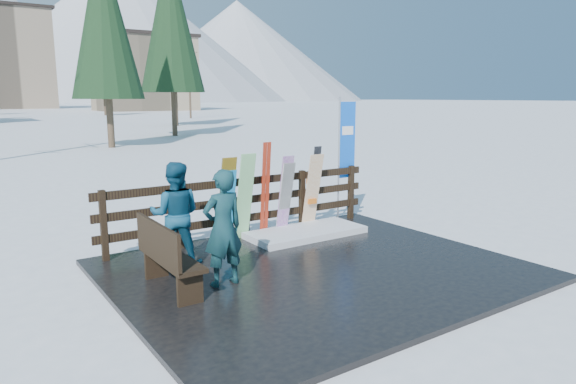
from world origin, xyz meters
TOP-DOWN VIEW (x-y plane):
  - ground at (0.00, 0.00)m, footprint 700.00×700.00m
  - deck at (0.00, 0.00)m, footprint 6.00×5.00m
  - fence at (0.00, 2.20)m, footprint 5.60×0.10m
  - snow_patch at (0.96, 1.60)m, footprint 2.25×1.00m
  - bench at (-2.27, 0.37)m, footprint 0.41×1.50m
  - snowboard_0 at (-0.51, 1.98)m, footprint 0.28×0.28m
  - snowboard_1 at (-0.14, 1.98)m, footprint 0.30×0.37m
  - snowboard_2 at (-0.52, 1.98)m, footprint 0.28×0.35m
  - snowboard_3 at (0.74, 1.98)m, footprint 0.25×0.28m
  - snowboard_4 at (0.75, 1.98)m, footprint 0.26×0.32m
  - snowboard_5 at (1.40, 1.98)m, footprint 0.31×0.33m
  - ski_pair_a at (0.34, 2.05)m, footprint 0.16×0.18m
  - ski_pair_b at (1.50, 2.05)m, footprint 0.17×0.24m
  - rental_flag at (2.46, 2.25)m, footprint 0.45×0.04m
  - person_front at (-1.52, 0.16)m, footprint 0.61×0.42m
  - person_back at (-1.74, 1.32)m, footprint 1.00×0.93m
  - trees at (4.70, 46.96)m, footprint 41.96×68.63m

SIDE VIEW (x-z plane):
  - ground at x=0.00m, z-range 0.00..0.00m
  - deck at x=0.00m, z-range 0.00..0.08m
  - snow_patch at x=0.96m, z-range 0.08..0.20m
  - bench at x=-2.27m, z-range 0.11..1.08m
  - fence at x=0.00m, z-range 0.16..1.31m
  - snowboard_0 at x=-0.51m, z-range 0.08..1.42m
  - snowboard_4 at x=0.75m, z-range 0.08..1.46m
  - snowboard_5 at x=1.40m, z-range 0.08..1.58m
  - snowboard_3 at x=0.74m, z-range 0.08..1.59m
  - snowboard_2 at x=-0.52m, z-range 0.08..1.65m
  - snowboard_1 at x=-0.14m, z-range 0.08..1.69m
  - person_back at x=-1.74m, z-range 0.08..1.71m
  - person_front at x=-1.52m, z-range 0.08..1.72m
  - ski_pair_b at x=1.50m, z-range 0.08..1.72m
  - ski_pair_a at x=0.34m, z-range 0.08..1.86m
  - rental_flag at x=2.46m, z-range 0.39..2.99m
  - trees at x=4.70m, z-range -1.13..13.14m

